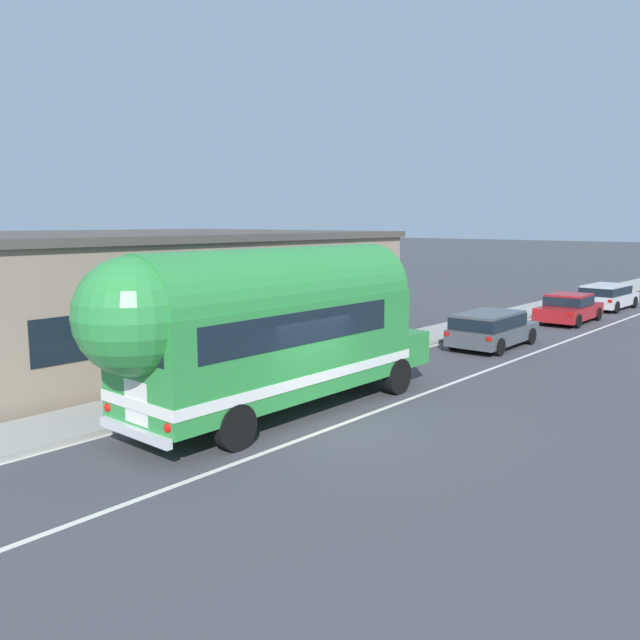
% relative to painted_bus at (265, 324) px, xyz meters
% --- Properties ---
extents(ground_plane, '(300.00, 300.00, 0.00)m').
position_rel_painted_bus_xyz_m(ground_plane, '(1.74, 0.38, -2.31)').
color(ground_plane, '#424247').
extents(lane_markings, '(3.60, 80.00, 0.01)m').
position_rel_painted_bus_xyz_m(lane_markings, '(0.13, 12.38, -2.30)').
color(lane_markings, silver).
rests_on(lane_markings, ground).
extents(sidewalk_slab, '(2.21, 90.00, 0.15)m').
position_rel_painted_bus_xyz_m(sidewalk_slab, '(-2.84, 10.38, -2.23)').
color(sidewalk_slab, '#9E9B93').
rests_on(sidewalk_slab, ground).
extents(roadside_building, '(13.41, 17.08, 4.34)m').
position_rel_painted_bus_xyz_m(roadside_building, '(-10.83, 3.65, -0.13)').
color(roadside_building, gray).
rests_on(roadside_building, ground).
extents(painted_bus, '(2.60, 10.50, 4.12)m').
position_rel_painted_bus_xyz_m(painted_bus, '(0.00, 0.00, 0.00)').
color(painted_bus, '#2D8C3D').
rests_on(painted_bus, ground).
extents(car_lead, '(2.09, 4.34, 1.37)m').
position_rel_painted_bus_xyz_m(car_lead, '(0.06, 11.79, -1.51)').
color(car_lead, '#474C51').
rests_on(car_lead, ground).
extents(car_second, '(2.06, 4.42, 1.37)m').
position_rel_painted_bus_xyz_m(car_second, '(0.00, 19.95, -1.57)').
color(car_second, '#A5191E').
rests_on(car_second, ground).
extents(car_third, '(2.10, 4.45, 1.37)m').
position_rel_painted_bus_xyz_m(car_third, '(-0.15, 25.96, -1.51)').
color(car_third, silver).
rests_on(car_third, ground).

